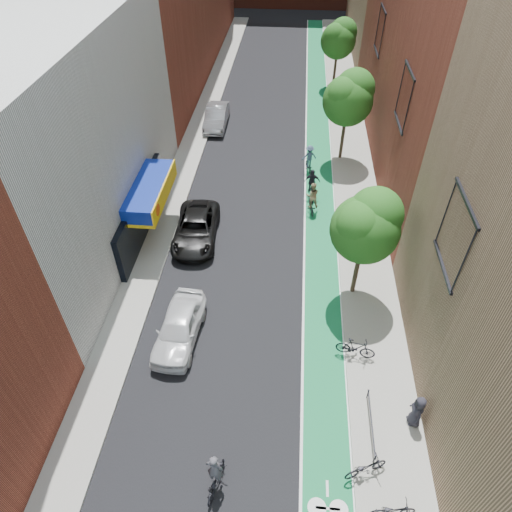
% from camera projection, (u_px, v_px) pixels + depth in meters
% --- Properties ---
extents(ground, '(160.00, 160.00, 0.00)m').
position_uv_depth(ground, '(224.00, 471.00, 17.71)').
color(ground, black).
rests_on(ground, ground).
extents(bike_lane, '(2.00, 68.00, 0.01)m').
position_uv_depth(bike_lane, '(318.00, 145.00, 36.52)').
color(bike_lane, '#14724A').
rests_on(bike_lane, ground).
extents(sidewalk_left, '(2.00, 68.00, 0.15)m').
position_uv_depth(sidewalk_left, '(195.00, 139.00, 37.12)').
color(sidewalk_left, gray).
rests_on(sidewalk_left, ground).
extents(sidewalk_right, '(3.00, 68.00, 0.15)m').
position_uv_depth(sidewalk_right, '(350.00, 145.00, 36.31)').
color(sidewalk_right, gray).
rests_on(sidewalk_right, ground).
extents(building_left_white, '(8.00, 20.00, 12.00)m').
position_uv_depth(building_left_white, '(53.00, 143.00, 24.63)').
color(building_left_white, silver).
rests_on(building_left_white, ground).
extents(tree_near, '(3.40, 3.36, 6.42)m').
position_uv_depth(tree_near, '(367.00, 225.00, 21.54)').
color(tree_near, '#332619').
rests_on(tree_near, ground).
extents(tree_mid, '(3.55, 3.53, 6.74)m').
position_uv_depth(tree_mid, '(349.00, 97.00, 31.66)').
color(tree_mid, '#332619').
rests_on(tree_mid, ground).
extents(tree_far, '(3.30, 3.25, 6.21)m').
position_uv_depth(tree_far, '(339.00, 38.00, 42.19)').
color(tree_far, '#332619').
rests_on(tree_far, ground).
extents(parked_car_white, '(2.16, 4.75, 1.58)m').
position_uv_depth(parked_car_white, '(179.00, 327.00, 21.91)').
color(parked_car_white, silver).
rests_on(parked_car_white, ground).
extents(parked_car_black, '(2.73, 5.47, 1.49)m').
position_uv_depth(parked_car_black, '(196.00, 229.00, 27.52)').
color(parked_car_black, black).
rests_on(parked_car_black, ground).
extents(parked_car_silver, '(1.77, 4.91, 1.61)m').
position_uv_depth(parked_car_silver, '(216.00, 117.00, 38.41)').
color(parked_car_silver, gray).
rests_on(parked_car_silver, ground).
extents(cyclist_lead, '(0.94, 1.85, 2.13)m').
position_uv_depth(cyclist_lead, '(215.00, 477.00, 16.86)').
color(cyclist_lead, black).
rests_on(cyclist_lead, ground).
extents(cyclist_lane_near, '(0.95, 1.70, 2.13)m').
position_uv_depth(cyclist_lane_near, '(312.00, 200.00, 29.41)').
color(cyclist_lane_near, black).
rests_on(cyclist_lane_near, ground).
extents(cyclist_lane_mid, '(1.03, 1.54, 2.10)m').
position_uv_depth(cyclist_lane_mid, '(312.00, 186.00, 30.67)').
color(cyclist_lane_mid, black).
rests_on(cyclist_lane_mid, ground).
extents(cyclist_lane_far, '(1.18, 1.57, 1.99)m').
position_uv_depth(cyclist_lane_far, '(309.00, 159.00, 33.10)').
color(cyclist_lane_far, black).
rests_on(cyclist_lane_far, ground).
extents(parked_bike_near, '(1.85, 1.28, 0.92)m').
position_uv_depth(parked_bike_near, '(366.00, 468.00, 17.21)').
color(parked_bike_near, black).
rests_on(parked_bike_near, sidewalk_right).
extents(parked_bike_mid, '(1.90, 0.86, 1.10)m').
position_uv_depth(parked_bike_mid, '(356.00, 348.00, 21.13)').
color(parked_bike_mid, black).
rests_on(parked_bike_mid, sidewalk_right).
extents(parked_bike_far, '(1.71, 0.79, 0.86)m').
position_uv_depth(parked_bike_far, '(393.00, 510.00, 16.14)').
color(parked_bike_far, black).
rests_on(parked_bike_far, sidewalk_right).
extents(pedestrian, '(0.61, 0.88, 1.72)m').
position_uv_depth(pedestrian, '(417.00, 411.00, 18.47)').
color(pedestrian, black).
rests_on(pedestrian, sidewalk_right).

